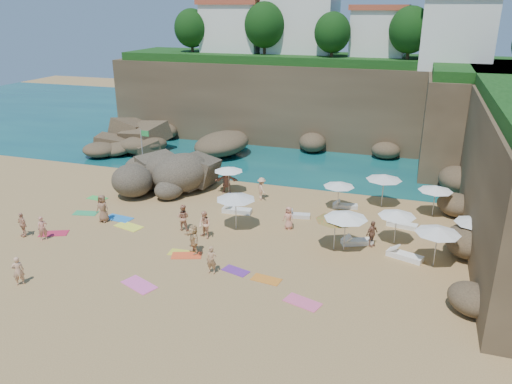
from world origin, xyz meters
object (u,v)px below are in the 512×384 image
(rock_outcrop, at_px, (154,190))
(person_stand_3, at_px, (372,234))
(person_stand_2, at_px, (262,189))
(flag_pole, at_px, (143,147))
(person_stand_4, at_px, (289,218))
(person_stand_5, at_px, (227,181))
(parasol_0, at_px, (228,169))
(person_stand_1, at_px, (183,217))
(person_stand_0, at_px, (43,228))
(lounger_0, at_px, (237,211))
(parasol_2, at_px, (339,184))
(person_stand_6, at_px, (18,271))
(parasol_1, at_px, (384,177))

(rock_outcrop, relative_size, person_stand_3, 4.31)
(rock_outcrop, xyz_separation_m, person_stand_2, (8.53, 0.66, 0.84))
(flag_pole, bearing_deg, person_stand_3, -20.59)
(person_stand_4, relative_size, person_stand_5, 0.79)
(rock_outcrop, bearing_deg, parasol_0, 11.70)
(parasol_0, bearing_deg, person_stand_4, -39.42)
(parasol_0, xyz_separation_m, person_stand_3, (11.27, -5.78, -1.10))
(person_stand_1, distance_m, person_stand_5, 7.20)
(person_stand_0, bearing_deg, lounger_0, -9.39)
(parasol_2, xyz_separation_m, person_stand_4, (-2.46, -4.21, -1.12))
(person_stand_1, height_order, person_stand_4, person_stand_1)
(person_stand_0, height_order, person_stand_4, person_stand_0)
(flag_pole, bearing_deg, parasol_0, -10.41)
(person_stand_0, relative_size, person_stand_4, 1.02)
(flag_pole, relative_size, person_stand_6, 2.56)
(parasol_1, height_order, person_stand_0, parasol_1)
(flag_pole, bearing_deg, parasol_2, -7.54)
(flag_pole, height_order, person_stand_2, flag_pole)
(parasol_0, distance_m, person_stand_0, 13.63)
(parasol_2, bearing_deg, flag_pole, 172.46)
(flag_pole, relative_size, parasol_0, 1.83)
(rock_outcrop, height_order, person_stand_5, person_stand_5)
(person_stand_0, bearing_deg, parasol_0, 7.49)
(rock_outcrop, xyz_separation_m, flag_pole, (-2.29, 2.67, 2.56))
(lounger_0, height_order, person_stand_2, person_stand_2)
(person_stand_4, bearing_deg, flag_pole, 173.61)
(lounger_0, bearing_deg, parasol_1, 20.54)
(parasol_1, bearing_deg, person_stand_0, -147.70)
(parasol_0, xyz_separation_m, person_stand_2, (2.78, -0.53, -1.07))
(parasol_1, distance_m, person_stand_6, 23.64)
(parasol_1, distance_m, lounger_0, 10.54)
(person_stand_4, xyz_separation_m, person_stand_5, (-6.16, 4.94, 0.20))
(rock_outcrop, bearing_deg, person_stand_5, 12.45)
(person_stand_3, distance_m, person_stand_5, 12.85)
(parasol_1, distance_m, parasol_2, 3.31)
(person_stand_0, xyz_separation_m, person_stand_2, (10.55, 10.61, 0.08))
(person_stand_6, bearing_deg, rock_outcrop, -134.04)
(flag_pole, xyz_separation_m, person_stand_6, (2.69, -17.29, -1.78))
(lounger_0, xyz_separation_m, person_stand_2, (0.84, 2.96, 0.68))
(parasol_2, xyz_separation_m, person_stand_5, (-8.62, 0.74, -0.92))
(person_stand_5, xyz_separation_m, person_stand_6, (-5.15, -15.84, -0.16))
(person_stand_5, height_order, person_stand_6, person_stand_5)
(parasol_2, bearing_deg, person_stand_2, 178.30)
(person_stand_1, bearing_deg, person_stand_2, -117.49)
(person_stand_3, bearing_deg, flag_pole, 103.58)
(person_stand_0, bearing_deg, parasol_2, -14.82)
(flag_pole, distance_m, person_stand_5, 8.14)
(person_stand_6, bearing_deg, person_stand_0, -108.19)
(parasol_1, relative_size, person_stand_1, 1.46)
(flag_pole, distance_m, parasol_1, 19.35)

